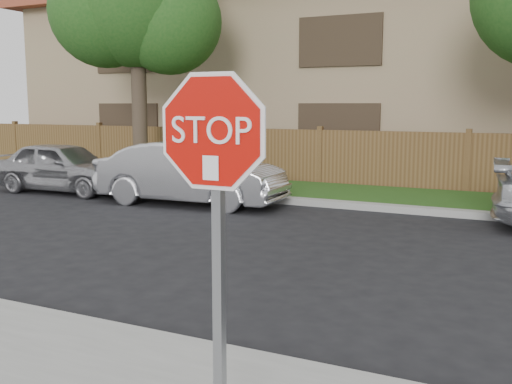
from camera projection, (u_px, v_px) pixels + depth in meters
The scene contains 9 objects.
ground at pixel (298, 369), 5.28m from camera, with size 90.00×90.00×0.00m, color black.
far_curb at pixel (446, 212), 12.50m from camera, with size 70.00×0.30×0.15m, color gray.
grass_strip at pixel (457, 202), 13.97m from camera, with size 70.00×3.00×0.12m, color #1E4714.
fence at pixel (467, 164), 15.28m from camera, with size 70.00×0.12×1.60m, color #51361C.
apartment_building at pixel (493, 67), 19.86m from camera, with size 35.20×9.20×7.20m.
tree_left at pixel (134, 1), 16.94m from camera, with size 4.80×3.90×7.78m.
stop_sign at pixel (214, 183), 3.69m from camera, with size 1.01×0.13×2.55m.
sedan_far_left at pixel (64, 167), 15.80m from camera, with size 1.59×3.96×1.35m, color #A2A2A6.
sedan_left at pixel (191, 173), 13.83m from camera, with size 1.55×4.43×1.46m, color #B8B8BE.
Camera 1 is at (1.88, -4.65, 2.31)m, focal length 42.00 mm.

